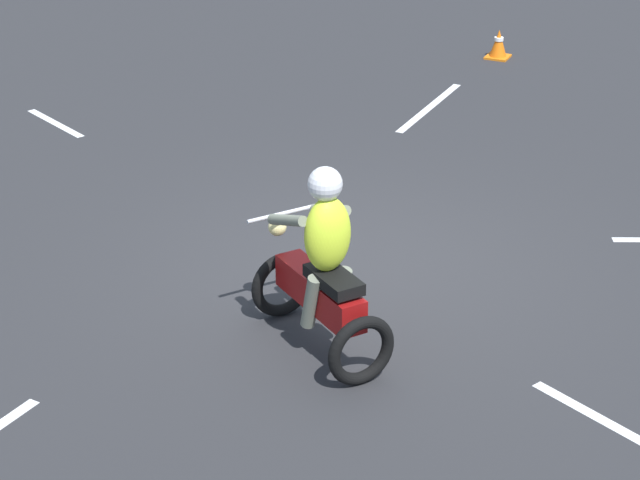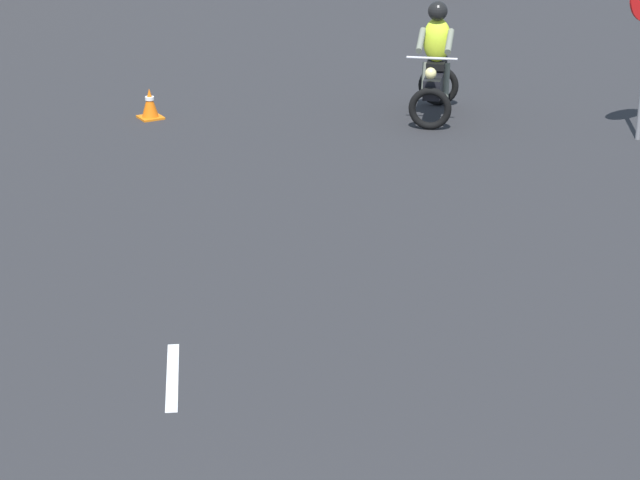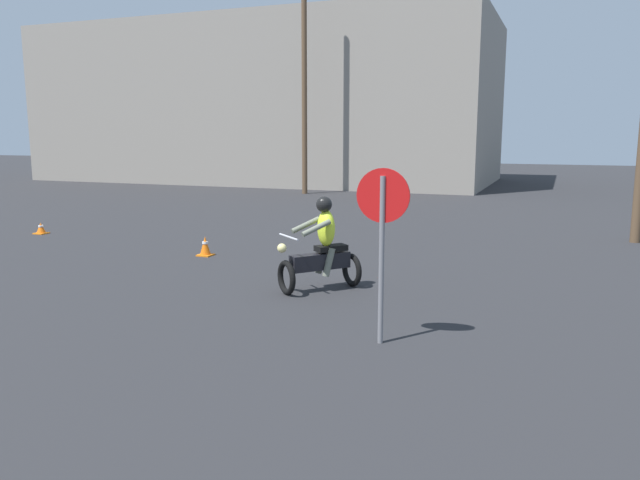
% 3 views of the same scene
% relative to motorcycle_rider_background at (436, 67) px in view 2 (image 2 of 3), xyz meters
% --- Properties ---
extents(motorcycle_rider_background, '(1.37, 1.45, 1.66)m').
position_rel_motorcycle_rider_background_xyz_m(motorcycle_rider_background, '(0.00, 0.00, 0.00)').
color(motorcycle_rider_background, black).
rests_on(motorcycle_rider_background, ground).
extents(traffic_cone_mid_left, '(0.32, 0.32, 0.44)m').
position_rel_motorcycle_rider_background_xyz_m(traffic_cone_mid_left, '(-3.59, 1.96, -0.51)').
color(traffic_cone_mid_left, orange).
rests_on(traffic_cone_mid_left, ground).
extents(lane_stripe_ne, '(0.61, 1.16, 0.01)m').
position_rel_motorcycle_rider_background_xyz_m(lane_stripe_ne, '(-6.56, -5.51, -0.72)').
color(lane_stripe_ne, silver).
rests_on(lane_stripe_ne, ground).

